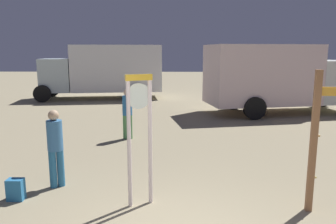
{
  "coord_description": "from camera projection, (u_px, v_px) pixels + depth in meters",
  "views": [
    {
      "loc": [
        -0.15,
        -3.91,
        2.66
      ],
      "look_at": [
        -0.29,
        4.04,
        1.2
      ],
      "focal_mm": 35.41,
      "sensor_mm": 36.0,
      "label": 1
    }
  ],
  "objects": [
    {
      "name": "box_truck_near",
      "position": [
        276.0,
        76.0,
        14.25
      ],
      "size": [
        6.87,
        3.69,
        2.94
      ],
      "color": "silver",
      "rests_on": "ground_plane"
    },
    {
      "name": "person_distant",
      "position": [
        127.0,
        111.0,
        10.09
      ],
      "size": [
        0.3,
        0.3,
        1.54
      ],
      "color": "#529353",
      "rests_on": "ground_plane"
    },
    {
      "name": "backpack",
      "position": [
        16.0,
        190.0,
        5.99
      ],
      "size": [
        0.29,
        0.23,
        0.4
      ],
      "color": "teal",
      "rests_on": "ground_plane"
    },
    {
      "name": "standing_clock",
      "position": [
        139.0,
        126.0,
        5.61
      ],
      "size": [
        0.45,
        0.26,
        2.29
      ],
      "color": "white",
      "rests_on": "ground_plane"
    },
    {
      "name": "person_near_clock",
      "position": [
        55.0,
        144.0,
        6.46
      ],
      "size": [
        0.3,
        0.3,
        1.55
      ],
      "color": "teal",
      "rests_on": "ground_plane"
    },
    {
      "name": "arrow_sign",
      "position": [
        335.0,
        121.0,
        5.3
      ],
      "size": [
        0.98,
        0.31,
        2.38
      ],
      "color": "#996743",
      "rests_on": "ground_plane"
    },
    {
      "name": "box_truck_far",
      "position": [
        106.0,
        70.0,
        18.8
      ],
      "size": [
        7.1,
        3.3,
        3.01
      ],
      "color": "silver",
      "rests_on": "ground_plane"
    }
  ]
}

